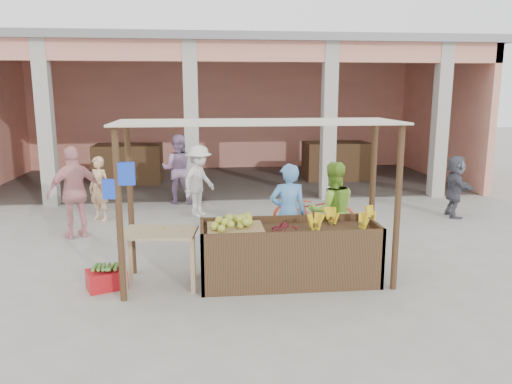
{
  "coord_description": "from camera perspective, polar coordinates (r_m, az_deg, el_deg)",
  "views": [
    {
      "loc": [
        -0.74,
        -6.97,
        2.8
      ],
      "look_at": [
        0.14,
        1.2,
        1.13
      ],
      "focal_mm": 35.0,
      "sensor_mm": 36.0,
      "label": 1
    }
  ],
  "objects": [
    {
      "name": "red_crate",
      "position": [
        7.61,
        -16.71,
        -9.52
      ],
      "size": [
        0.63,
        0.55,
        0.28
      ],
      "primitive_type": "cube",
      "rotation": [
        0.0,
        0.0,
        0.39
      ],
      "color": "#B11219",
      "rests_on": "ground"
    },
    {
      "name": "papaya_pile",
      "position": [
        7.24,
        -11.03,
        -3.58
      ],
      "size": [
        0.76,
        0.43,
        0.22
      ],
      "primitive_type": null,
      "color": "#51882C",
      "rests_on": "side_table"
    },
    {
      "name": "shopper_a",
      "position": [
        11.31,
        -6.55,
        1.59
      ],
      "size": [
        1.09,
        1.24,
        1.74
      ],
      "primitive_type": "imported",
      "rotation": [
        0.0,
        0.0,
        0.98
      ],
      "color": "silver",
      "rests_on": "ground"
    },
    {
      "name": "shopper_f",
      "position": [
        12.67,
        -8.88,
        2.96
      ],
      "size": [
        1.0,
        0.66,
        1.9
      ],
      "primitive_type": "imported",
      "rotation": [
        0.0,
        0.0,
        2.99
      ],
      "color": "#A17DA7",
      "rests_on": "ground"
    },
    {
      "name": "melon_tray",
      "position": [
        7.25,
        -2.39,
        -3.73
      ],
      "size": [
        0.81,
        0.7,
        0.21
      ],
      "color": "#A58755",
      "rests_on": "fruit_stall"
    },
    {
      "name": "shopper_b",
      "position": [
        10.15,
        -20.0,
        0.27
      ],
      "size": [
        1.26,
        1.06,
        1.89
      ],
      "primitive_type": "imported",
      "rotation": [
        0.0,
        0.0,
        3.65
      ],
      "color": "pink",
      "rests_on": "ground"
    },
    {
      "name": "plantain_bundle",
      "position": [
        7.54,
        -16.79,
        -8.25
      ],
      "size": [
        0.4,
        0.28,
        0.08
      ],
      "primitive_type": null,
      "color": "#4D812F",
      "rests_on": "red_crate"
    },
    {
      "name": "ground",
      "position": [
        7.55,
        -0.07,
        -10.3
      ],
      "size": [
        60.0,
        60.0,
        0.0
      ],
      "primitive_type": "plane",
      "color": "gray",
      "rests_on": "ground"
    },
    {
      "name": "market_building",
      "position": [
        15.91,
        -3.36,
        11.11
      ],
      "size": [
        14.4,
        6.4,
        4.2
      ],
      "color": "#E49477",
      "rests_on": "ground"
    },
    {
      "name": "motorcycle",
      "position": [
        10.11,
        6.64,
        -1.99
      ],
      "size": [
        1.05,
        1.85,
        0.91
      ],
      "primitive_type": "imported",
      "rotation": [
        0.0,
        0.0,
        1.3
      ],
      "color": "#A9361D",
      "rests_on": "ground"
    },
    {
      "name": "side_table",
      "position": [
        7.3,
        -10.96,
        -5.46
      ],
      "size": [
        1.12,
        0.82,
        0.84
      ],
      "rotation": [
        0.0,
        0.0,
        -0.14
      ],
      "color": "tan",
      "rests_on": "ground"
    },
    {
      "name": "stall_awning",
      "position": [
        7.11,
        -0.25,
        4.84
      ],
      "size": [
        4.09,
        1.35,
        2.39
      ],
      "color": "#4D361E",
      "rests_on": "ground"
    },
    {
      "name": "shopper_d",
      "position": [
        12.04,
        21.81,
        0.79
      ],
      "size": [
        0.76,
        1.43,
        1.47
      ],
      "primitive_type": "imported",
      "rotation": [
        0.0,
        0.0,
        1.42
      ],
      "color": "#4E505B",
      "rests_on": "ground"
    },
    {
      "name": "vendor_green",
      "position": [
        8.38,
        8.69,
        -1.91
      ],
      "size": [
        0.85,
        0.5,
        1.75
      ],
      "primitive_type": "imported",
      "rotation": [
        0.0,
        0.0,
        3.16
      ],
      "color": "#92CB3C",
      "rests_on": "ground"
    },
    {
      "name": "shopper_e",
      "position": [
        11.4,
        -17.51,
        0.51
      ],
      "size": [
        0.68,
        0.64,
        1.47
      ],
      "primitive_type": "imported",
      "rotation": [
        0.0,
        0.0,
        -0.58
      ],
      "color": "#E0AE7C",
      "rests_on": "ground"
    },
    {
      "name": "banana_heap",
      "position": [
        7.55,
        9.9,
        -3.24
      ],
      "size": [
        1.14,
        0.62,
        0.21
      ],
      "primitive_type": null,
      "color": "yellow",
      "rests_on": "fruit_stall"
    },
    {
      "name": "fruit_stall",
      "position": [
        7.47,
        3.77,
        -7.27
      ],
      "size": [
        2.6,
        0.95,
        0.8
      ],
      "primitive_type": "cube",
      "color": "#4D361E",
      "rests_on": "ground"
    },
    {
      "name": "berry_heap",
      "position": [
        7.27,
        3.3,
        -3.97
      ],
      "size": [
        0.41,
        0.34,
        0.13
      ],
      "primitive_type": "ellipsoid",
      "color": "maroon",
      "rests_on": "fruit_stall"
    },
    {
      "name": "produce_sacks",
      "position": [
        12.95,
        8.89,
        0.12
      ],
      "size": [
        0.73,
        0.69,
        0.56
      ],
      "color": "maroon",
      "rests_on": "ground"
    },
    {
      "name": "vendor_blue",
      "position": [
        8.16,
        3.69,
        -2.11
      ],
      "size": [
        0.67,
        0.5,
        1.77
      ],
      "primitive_type": "imported",
      "rotation": [
        0.0,
        0.0,
        3.16
      ],
      "color": "#5EA4ED",
      "rests_on": "ground"
    }
  ]
}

